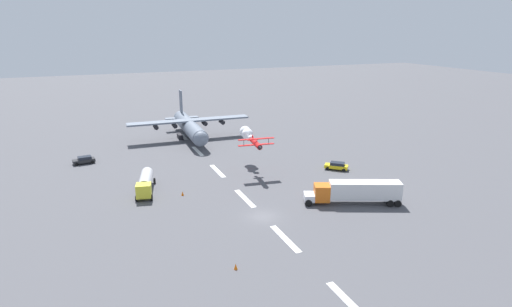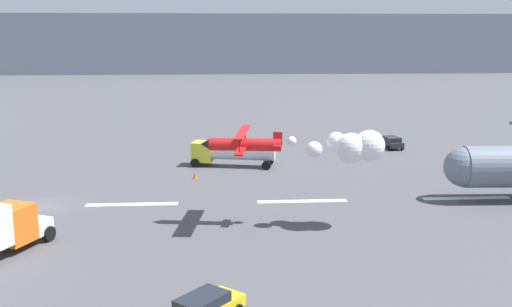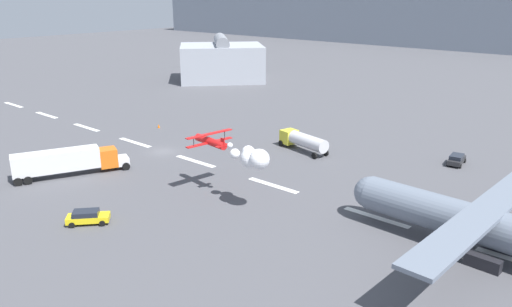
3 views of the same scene
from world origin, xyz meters
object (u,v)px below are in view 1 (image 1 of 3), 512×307
object	(u,v)px
followme_car_yellow	(337,166)
traffic_cone_near	(236,266)
semi_truck_orange	(356,191)
traffic_cone_far	(183,193)
stunt_biplane_red	(248,135)
fuel_tanker_truck	(145,182)
airport_staff_sedan	(84,160)
cargo_transport_plane	(190,127)

from	to	relation	value
followme_car_yellow	traffic_cone_near	distance (m)	40.42
semi_truck_orange	traffic_cone_far	world-z (taller)	semi_truck_orange
followme_car_yellow	traffic_cone_far	xyz separation A→B (m)	(-1.52, 31.35, -0.44)
stunt_biplane_red	traffic_cone_near	xyz separation A→B (m)	(-35.70, 15.71, -5.95)
semi_truck_orange	traffic_cone_near	distance (m)	26.53
semi_truck_orange	fuel_tanker_truck	xyz separation A→B (m)	(17.95, 30.22, -0.39)
stunt_biplane_red	traffic_cone_far	distance (m)	20.54
semi_truck_orange	fuel_tanker_truck	size ratio (longest dim) A/B	1.56
followme_car_yellow	fuel_tanker_truck	bearing A→B (deg)	86.16
airport_staff_sedan	traffic_cone_far	size ratio (longest dim) A/B	5.99
traffic_cone_near	semi_truck_orange	bearing A→B (deg)	-66.18
followme_car_yellow	semi_truck_orange	bearing A→B (deg)	157.01
semi_truck_orange	followme_car_yellow	world-z (taller)	semi_truck_orange
followme_car_yellow	stunt_biplane_red	bearing A→B (deg)	57.73
airport_staff_sedan	semi_truck_orange	bearing A→B (deg)	-134.44
fuel_tanker_truck	traffic_cone_near	size ratio (longest dim) A/B	12.84
followme_car_yellow	airport_staff_sedan	world-z (taller)	same
fuel_tanker_truck	traffic_cone_far	size ratio (longest dim) A/B	12.84
semi_truck_orange	traffic_cone_far	size ratio (longest dim) A/B	20.04
cargo_transport_plane	airport_staff_sedan	bearing A→B (deg)	112.71
stunt_biplane_red	fuel_tanker_truck	world-z (taller)	stunt_biplane_red
followme_car_yellow	traffic_cone_near	world-z (taller)	followme_car_yellow
traffic_cone_near	traffic_cone_far	world-z (taller)	same
cargo_transport_plane	fuel_tanker_truck	distance (m)	35.25
cargo_transport_plane	followme_car_yellow	world-z (taller)	cargo_transport_plane
fuel_tanker_truck	traffic_cone_far	xyz separation A→B (m)	(-3.99, -5.44, -1.37)
stunt_biplane_red	followme_car_yellow	xyz separation A→B (m)	(-9.52, -15.08, -5.51)
traffic_cone_near	airport_staff_sedan	bearing A→B (deg)	17.30
followme_car_yellow	traffic_cone_near	xyz separation A→B (m)	(-26.18, 30.79, -0.44)
semi_truck_orange	stunt_biplane_red	bearing A→B (deg)	18.79
semi_truck_orange	airport_staff_sedan	xyz separation A→B (m)	(38.89, 39.66, -1.32)
followme_car_yellow	airport_staff_sedan	bearing A→B (deg)	63.15
airport_staff_sedan	traffic_cone_near	world-z (taller)	airport_staff_sedan
stunt_biplane_red	traffic_cone_far	world-z (taller)	stunt_biplane_red
cargo_transport_plane	stunt_biplane_red	size ratio (longest dim) A/B	2.19
fuel_tanker_truck	traffic_cone_near	bearing A→B (deg)	-168.17
cargo_transport_plane	airport_staff_sedan	world-z (taller)	cargo_transport_plane
stunt_biplane_red	fuel_tanker_truck	bearing A→B (deg)	107.99
stunt_biplane_red	airport_staff_sedan	bearing A→B (deg)	65.98
fuel_tanker_truck	airport_staff_sedan	world-z (taller)	fuel_tanker_truck
semi_truck_orange	cargo_transport_plane	bearing A→B (deg)	16.29
traffic_cone_near	traffic_cone_far	bearing A→B (deg)	1.30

